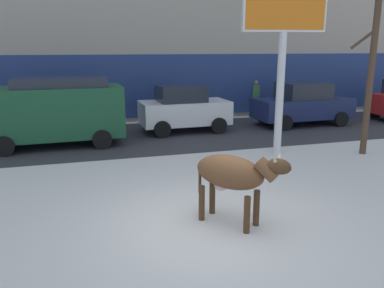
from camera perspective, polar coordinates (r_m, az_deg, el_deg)
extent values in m
plane|color=silver|center=(7.66, 3.29, -11.59)|extent=(120.00, 120.00, 0.00)
cube|color=#333338|center=(14.95, -6.89, 1.04)|extent=(60.00, 5.60, 0.01)
cube|color=navy|center=(17.88, -8.82, 8.25)|extent=(43.12, 0.10, 2.80)
ellipsoid|color=brown|center=(7.40, 5.46, -4.08)|extent=(1.35, 1.47, 0.64)
cylinder|color=#472D19|center=(7.59, 9.35, -9.14)|extent=(0.12, 0.12, 0.70)
cylinder|color=#472D19|center=(7.26, 7.99, -10.17)|extent=(0.12, 0.12, 0.70)
cylinder|color=#472D19|center=(8.01, 2.97, -7.69)|extent=(0.12, 0.12, 0.70)
cylinder|color=#472D19|center=(7.71, 1.42, -8.57)|extent=(0.12, 0.12, 0.70)
cylinder|color=brown|center=(7.03, 10.84, -3.70)|extent=(0.50, 0.53, 0.44)
ellipsoid|color=#472D19|center=(6.92, 12.54, -3.21)|extent=(0.46, 0.49, 0.28)
cone|color=beige|center=(6.99, 12.65, -1.68)|extent=(0.13, 0.12, 0.15)
cone|color=beige|center=(6.79, 11.94, -2.09)|extent=(0.13, 0.12, 0.15)
cylinder|color=#472D19|center=(7.80, 1.15, -5.00)|extent=(0.06, 0.06, 0.60)
ellipsoid|color=beige|center=(7.58, 4.25, -6.01)|extent=(0.36, 0.37, 0.20)
cylinder|color=silver|center=(12.48, 12.66, 7.11)|extent=(0.24, 0.24, 3.80)
cube|color=silver|center=(12.48, 13.36, 19.75)|extent=(2.52, 0.61, 1.82)
cube|color=orange|center=(12.45, 13.44, 19.76)|extent=(2.39, 0.55, 1.70)
cube|color=#194C2D|center=(14.10, -19.55, 4.40)|extent=(4.65, 2.02, 1.70)
cube|color=#1E232D|center=(13.98, -18.65, 8.53)|extent=(3.04, 1.75, 0.30)
cylinder|color=black|center=(15.22, -13.61, 2.19)|extent=(0.65, 0.24, 0.64)
cylinder|color=black|center=(13.36, -12.93, 0.64)|extent=(0.65, 0.24, 0.64)
cylinder|color=black|center=(15.30, -24.82, 1.35)|extent=(0.65, 0.24, 0.64)
cylinder|color=black|center=(13.46, -25.70, -0.30)|extent=(0.65, 0.24, 0.64)
cube|color=white|center=(15.74, -1.08, 4.62)|extent=(3.55, 1.79, 0.90)
cube|color=#1E232D|center=(15.59, -1.63, 7.39)|extent=(1.84, 1.54, 0.64)
cylinder|color=black|center=(16.96, 1.77, 3.74)|extent=(0.65, 0.24, 0.64)
cylinder|color=black|center=(15.40, 3.90, 2.68)|extent=(0.65, 0.24, 0.64)
cylinder|color=black|center=(16.34, -5.77, 3.30)|extent=(0.65, 0.24, 0.64)
cylinder|color=black|center=(14.72, -4.36, 2.16)|extent=(0.65, 0.24, 0.64)
cube|color=#19234C|center=(17.75, 15.72, 5.06)|extent=(4.25, 1.87, 0.84)
cube|color=#1E232D|center=(17.66, 15.88, 7.50)|extent=(2.04, 1.60, 0.68)
cylinder|color=black|center=(19.30, 17.59, 4.34)|extent=(0.65, 0.24, 0.64)
cylinder|color=black|center=(17.92, 20.83, 3.39)|extent=(0.65, 0.24, 0.64)
cylinder|color=black|center=(17.87, 10.41, 4.04)|extent=(0.65, 0.24, 0.64)
cylinder|color=black|center=(16.36, 13.31, 3.01)|extent=(0.65, 0.24, 0.64)
cylinder|color=black|center=(20.81, 25.13, 4.32)|extent=(0.65, 0.24, 0.64)
cylinder|color=#282833|center=(19.73, 9.16, 5.35)|extent=(0.24, 0.24, 0.88)
cube|color=#386B42|center=(19.64, 9.25, 7.55)|extent=(0.36, 0.22, 0.64)
sphere|color=#9E7051|center=(19.59, 9.30, 8.80)|extent=(0.20, 0.20, 0.20)
cylinder|color=#282833|center=(17.84, -15.17, 4.16)|extent=(0.24, 0.24, 0.88)
cube|color=maroon|center=(17.73, -15.32, 6.58)|extent=(0.36, 0.22, 0.64)
sphere|color=tan|center=(17.69, -15.41, 7.96)|extent=(0.20, 0.20, 0.20)
cylinder|color=#4C3828|center=(13.29, 24.61, 9.64)|extent=(0.20, 0.20, 5.20)
cylinder|color=#4C3828|center=(13.63, 23.85, 13.92)|extent=(0.94, 0.12, 0.68)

